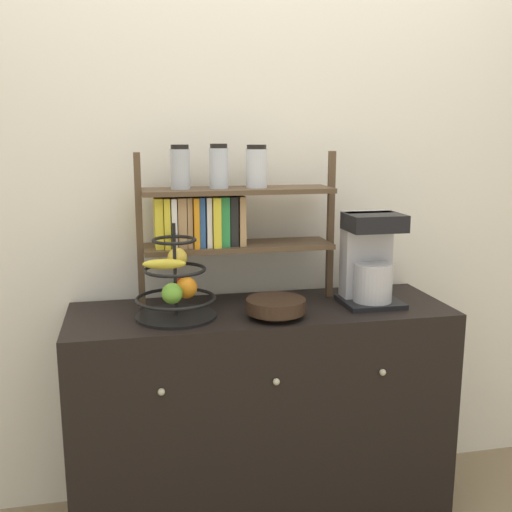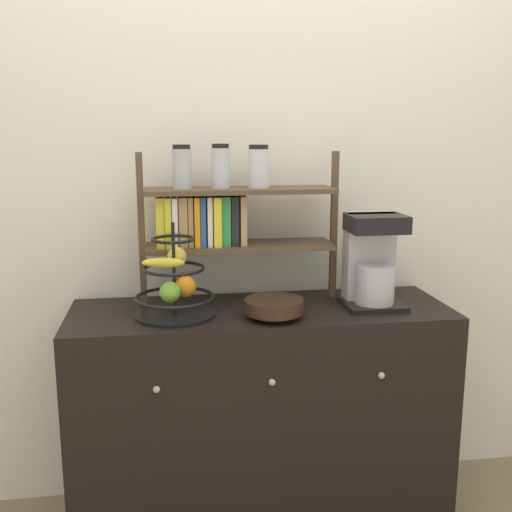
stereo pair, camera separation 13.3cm
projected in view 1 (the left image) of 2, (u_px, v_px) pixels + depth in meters
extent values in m
cube|color=silver|center=(246.00, 182.00, 2.40)|extent=(7.00, 0.05, 2.60)
cube|color=black|center=(261.00, 415.00, 2.30)|extent=(1.41, 0.47, 0.86)
sphere|color=#B2AD8C|center=(161.00, 392.00, 1.95)|extent=(0.02, 0.02, 0.02)
sphere|color=#B2AD8C|center=(276.00, 382.00, 2.03)|extent=(0.02, 0.02, 0.02)
sphere|color=#B2AD8C|center=(383.00, 372.00, 2.11)|extent=(0.02, 0.02, 0.02)
cube|color=black|center=(370.00, 302.00, 2.27)|extent=(0.22, 0.21, 0.02)
cube|color=#B7B7BC|center=(366.00, 254.00, 2.29)|extent=(0.18, 0.08, 0.33)
cylinder|color=#B7B7BC|center=(373.00, 282.00, 2.24)|extent=(0.14, 0.14, 0.15)
cube|color=black|center=(374.00, 222.00, 2.20)|extent=(0.21, 0.17, 0.06)
cylinder|color=black|center=(176.00, 316.00, 2.11)|extent=(0.29, 0.29, 0.01)
cylinder|color=black|center=(175.00, 270.00, 2.08)|extent=(0.01, 0.01, 0.33)
torus|color=black|center=(176.00, 299.00, 2.10)|extent=(0.28, 0.28, 0.01)
torus|color=black|center=(175.00, 270.00, 2.08)|extent=(0.22, 0.22, 0.01)
torus|color=black|center=(174.00, 240.00, 2.06)|extent=(0.15, 0.15, 0.01)
sphere|color=red|center=(185.00, 286.00, 2.13)|extent=(0.07, 0.07, 0.07)
sphere|color=#6BAD33|center=(172.00, 293.00, 2.03)|extent=(0.07, 0.07, 0.07)
sphere|color=orange|center=(187.00, 288.00, 2.10)|extent=(0.08, 0.08, 0.08)
ellipsoid|color=yellow|center=(164.00, 264.00, 2.06)|extent=(0.15, 0.06, 0.04)
sphere|color=gold|center=(177.00, 258.00, 2.11)|extent=(0.07, 0.07, 0.07)
cylinder|color=black|center=(276.00, 315.00, 2.11)|extent=(0.12, 0.12, 0.02)
cylinder|color=black|center=(276.00, 305.00, 2.10)|extent=(0.21, 0.21, 0.05)
cube|color=brown|center=(140.00, 232.00, 2.18)|extent=(0.02, 0.02, 0.57)
cube|color=brown|center=(330.00, 225.00, 2.33)|extent=(0.02, 0.02, 0.57)
cube|color=brown|center=(238.00, 246.00, 2.27)|extent=(0.71, 0.20, 0.02)
cube|color=brown|center=(238.00, 190.00, 2.23)|extent=(0.71, 0.20, 0.02)
cube|color=yellow|center=(158.00, 222.00, 2.19)|extent=(0.03, 0.13, 0.18)
cube|color=yellow|center=(166.00, 222.00, 2.19)|extent=(0.02, 0.15, 0.18)
cube|color=white|center=(173.00, 222.00, 2.20)|extent=(0.02, 0.16, 0.18)
cube|color=tan|center=(181.00, 222.00, 2.21)|extent=(0.03, 0.13, 0.18)
cube|color=tan|center=(189.00, 221.00, 2.21)|extent=(0.02, 0.13, 0.18)
cube|color=orange|center=(195.00, 221.00, 2.22)|extent=(0.02, 0.15, 0.18)
cube|color=#2D599E|center=(201.00, 221.00, 2.22)|extent=(0.02, 0.13, 0.18)
cube|color=white|center=(207.00, 221.00, 2.23)|extent=(0.02, 0.14, 0.18)
cube|color=yellow|center=(214.00, 221.00, 2.23)|extent=(0.03, 0.16, 0.18)
cube|color=#2D8C47|center=(223.00, 220.00, 2.24)|extent=(0.03, 0.13, 0.18)
cube|color=black|center=(232.00, 220.00, 2.25)|extent=(0.03, 0.12, 0.18)
cube|color=tan|center=(240.00, 220.00, 2.25)|extent=(0.02, 0.12, 0.18)
cylinder|color=#ADB2B7|center=(180.00, 169.00, 2.17)|extent=(0.07, 0.07, 0.14)
cylinder|color=black|center=(180.00, 147.00, 2.15)|extent=(0.06, 0.06, 0.02)
cylinder|color=silver|center=(219.00, 168.00, 2.20)|extent=(0.07, 0.07, 0.15)
cylinder|color=black|center=(219.00, 146.00, 2.18)|extent=(0.06, 0.06, 0.02)
cylinder|color=silver|center=(257.00, 168.00, 2.23)|extent=(0.08, 0.08, 0.14)
cylinder|color=black|center=(257.00, 147.00, 2.21)|extent=(0.07, 0.07, 0.02)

